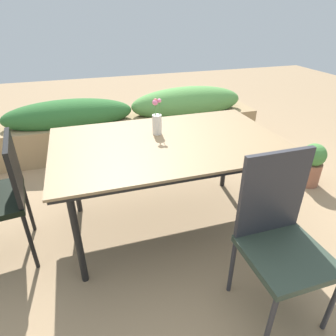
% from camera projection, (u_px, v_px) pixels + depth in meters
% --- Properties ---
extents(ground_plane, '(12.00, 12.00, 0.00)m').
position_uv_depth(ground_plane, '(176.00, 217.00, 2.56)').
color(ground_plane, '#9E7F5B').
extents(dining_table, '(1.66, 1.04, 0.76)m').
position_uv_depth(dining_table, '(168.00, 147.00, 2.16)').
color(dining_table, '#8C704C').
rests_on(dining_table, ground).
extents(chair_near_right, '(0.44, 0.44, 0.97)m').
position_uv_depth(chair_near_right, '(280.00, 232.00, 1.61)').
color(chair_near_right, '#2F3C30').
rests_on(chair_near_right, ground).
extents(flower_vase, '(0.07, 0.07, 0.28)m').
position_uv_depth(flower_vase, '(157.00, 121.00, 2.20)').
color(flower_vase, silver).
rests_on(flower_vase, dining_table).
extents(planter_box, '(3.25, 0.48, 0.74)m').
position_uv_depth(planter_box, '(133.00, 123.00, 3.66)').
color(planter_box, '#9E7F56').
rests_on(planter_box, ground).
extents(potted_plant, '(0.23, 0.23, 0.45)m').
position_uv_depth(potted_plant, '(312.00, 164.00, 2.93)').
color(potted_plant, '#9E6047').
rests_on(potted_plant, ground).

